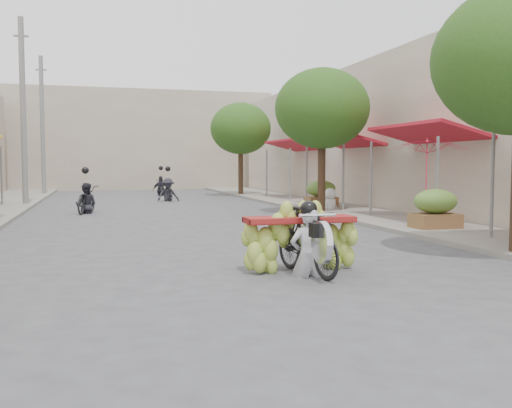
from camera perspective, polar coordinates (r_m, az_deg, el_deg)
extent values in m
plane|color=#505155|center=(6.03, 9.31, -13.55)|extent=(120.00, 120.00, 0.00)
cube|color=gray|center=(22.38, 9.37, -0.52)|extent=(4.00, 60.00, 0.12)
cylinder|color=slate|center=(26.30, -24.10, 2.50)|extent=(0.08, 0.08, 2.55)
cube|color=#BFB19E|center=(24.06, 21.42, 6.57)|extent=(8.00, 40.00, 6.00)
cylinder|color=slate|center=(14.15, 22.55, 1.53)|extent=(0.08, 0.08, 2.55)
cube|color=#A61624|center=(17.99, 16.62, 6.84)|extent=(1.77, 4.20, 0.53)
cylinder|color=slate|center=(15.93, 17.66, 1.89)|extent=(0.08, 0.08, 2.55)
cylinder|color=slate|center=(19.22, 11.43, 2.34)|extent=(0.08, 0.08, 2.55)
cube|color=#A61624|center=(23.28, 8.67, 6.28)|extent=(1.77, 4.20, 0.53)
cylinder|color=slate|center=(21.20, 8.72, 2.52)|extent=(0.08, 0.08, 2.55)
cylinder|color=slate|center=(24.71, 5.08, 2.76)|extent=(0.08, 0.08, 2.55)
cube|color=#A61624|center=(28.86, 3.74, 5.88)|extent=(1.77, 4.20, 0.53)
cylinder|color=slate|center=(26.78, 3.42, 2.87)|extent=(0.08, 0.08, 2.55)
cylinder|color=slate|center=(30.40, 1.07, 3.01)|extent=(0.08, 0.08, 2.55)
cube|color=tan|center=(43.31, -12.47, 6.17)|extent=(20.00, 6.00, 7.00)
cylinder|color=slate|center=(26.46, -22.26, 8.47)|extent=(0.24, 0.24, 8.00)
cube|color=slate|center=(26.92, -22.45, 15.27)|extent=(0.60, 0.08, 0.08)
cylinder|color=slate|center=(35.40, -20.58, 7.31)|extent=(0.24, 0.24, 8.00)
cube|color=slate|center=(35.74, -20.71, 12.44)|extent=(0.60, 0.08, 0.08)
cylinder|color=#3A2719|center=(20.75, 6.58, 3.41)|extent=(0.28, 0.28, 3.20)
ellipsoid|color=#2C5519|center=(20.84, 6.63, 9.47)|extent=(3.40, 3.40, 2.90)
cylinder|color=#3A2719|center=(32.18, -1.54, 3.65)|extent=(0.28, 0.28, 3.20)
ellipsoid|color=#2C5519|center=(32.24, -1.55, 7.56)|extent=(3.40, 3.40, 2.90)
cube|color=brown|center=(15.85, 17.49, -1.39)|extent=(1.20, 0.80, 0.50)
ellipsoid|color=#5C8833|center=(15.81, 17.53, 0.70)|extent=(1.20, 0.88, 0.66)
cube|color=brown|center=(22.95, 6.51, 0.39)|extent=(1.20, 0.80, 0.50)
ellipsoid|color=#5C8833|center=(22.92, 6.53, 1.84)|extent=(1.20, 0.88, 0.66)
imported|color=black|center=(9.37, 5.09, -3.72)|extent=(0.89, 1.96, 1.11)
cylinder|color=silver|center=(8.77, 6.60, -3.85)|extent=(0.10, 0.66, 0.66)
cube|color=black|center=(8.83, 6.36, -2.61)|extent=(0.28, 0.22, 0.22)
cylinder|color=silver|center=(8.90, 6.13, -1.13)|extent=(0.60, 0.05, 0.05)
cube|color=maroon|center=(9.66, 4.37, -1.55)|extent=(1.87, 0.55, 0.10)
imported|color=silver|center=(9.27, 5.22, -0.31)|extent=(0.59, 0.44, 1.64)
sphere|color=black|center=(9.21, 5.32, 4.57)|extent=(0.28, 0.28, 0.28)
imported|color=red|center=(15.98, 16.83, 6.46)|extent=(2.33, 2.33, 1.88)
imported|color=white|center=(21.93, 7.46, 1.58)|extent=(0.87, 0.69, 1.54)
imported|color=black|center=(21.79, -16.65, 0.40)|extent=(1.13, 1.89, 1.00)
imported|color=#26262D|center=(21.76, -16.68, 2.04)|extent=(0.89, 0.68, 1.65)
sphere|color=black|center=(21.75, -16.71, 3.24)|extent=(0.26, 0.26, 0.26)
imported|color=black|center=(28.05, -8.79, 1.24)|extent=(0.67, 1.66, 0.95)
imported|color=#26262D|center=(28.03, -8.80, 2.57)|extent=(1.12, 0.69, 1.65)
sphere|color=black|center=(28.02, -8.81, 3.50)|extent=(0.26, 0.26, 0.26)
imported|color=black|center=(33.14, -9.48, 1.60)|extent=(0.76, 1.63, 0.89)
imported|color=#26262D|center=(33.11, -9.49, 2.78)|extent=(1.02, 0.65, 1.65)
sphere|color=black|center=(33.11, -9.50, 3.57)|extent=(0.26, 0.26, 0.26)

